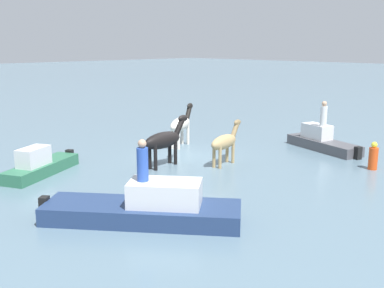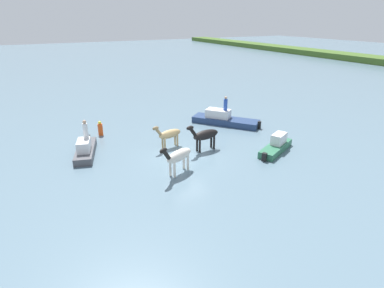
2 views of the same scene
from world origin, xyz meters
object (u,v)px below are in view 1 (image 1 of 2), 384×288
object	(u,v)px
boat_dinghy_port	(41,167)
buoy_channel_marker	(373,157)
horse_mid_herd	(181,124)
horse_pinto_flank	(225,142)
boat_tender_starboard	(322,143)
person_helmsman_aft	(324,115)
horse_chestnut_trailing	(164,140)
person_spotter_bow	(143,162)
boat_skiff_near	(146,211)

from	to	relation	value
boat_dinghy_port	buoy_channel_marker	world-z (taller)	boat_dinghy_port
horse_mid_herd	buoy_channel_marker	world-z (taller)	horse_mid_herd
boat_dinghy_port	buoy_channel_marker	xyz separation A→B (m)	(-8.79, -9.84, 0.21)
horse_pinto_flank	boat_dinghy_port	distance (m)	7.41
horse_mid_herd	boat_dinghy_port	bearing A→B (deg)	154.89
buoy_channel_marker	boat_tender_starboard	bearing A→B (deg)	-28.39
person_helmsman_aft	horse_chestnut_trailing	bearing A→B (deg)	66.02
person_helmsman_aft	person_spotter_bow	bearing A→B (deg)	94.34
boat_skiff_near	boat_tender_starboard	distance (m)	11.73
horse_pinto_flank	boat_skiff_near	distance (m)	6.77
horse_pinto_flank	boat_dinghy_port	xyz separation A→B (m)	(4.08, 6.15, -0.68)
boat_dinghy_port	person_helmsman_aft	distance (m)	12.79
boat_tender_starboard	person_spotter_bow	size ratio (longest dim) A/B	3.53
boat_skiff_near	horse_pinto_flank	bearing A→B (deg)	73.22
boat_tender_starboard	person_helmsman_aft	xyz separation A→B (m)	(-0.08, 0.19, 1.41)
horse_chestnut_trailing	horse_pinto_flank	distance (m)	2.52
horse_chestnut_trailing	person_helmsman_aft	size ratio (longest dim) A/B	2.18
boat_dinghy_port	buoy_channel_marker	bearing A→B (deg)	112.21
horse_mid_herd	person_spotter_bow	xyz separation A→B (m)	(-6.29, 7.47, 0.66)
boat_skiff_near	person_helmsman_aft	size ratio (longest dim) A/B	4.52
boat_tender_starboard	buoy_channel_marker	size ratio (longest dim) A/B	3.68
person_helmsman_aft	horse_mid_herd	bearing A→B (deg)	37.07
horse_pinto_flank	person_spotter_bow	xyz separation A→B (m)	(-2.44, 6.32, 0.79)
boat_tender_starboard	buoy_channel_marker	world-z (taller)	boat_tender_starboard
horse_mid_herd	boat_skiff_near	bearing A→B (deg)	-162.86
person_helmsman_aft	buoy_channel_marker	size ratio (longest dim) A/B	1.04
horse_chestnut_trailing	boat_tender_starboard	world-z (taller)	horse_chestnut_trailing
boat_skiff_near	boat_dinghy_port	xyz separation A→B (m)	(6.55, -0.11, -0.03)
horse_pinto_flank	boat_skiff_near	size ratio (longest dim) A/B	0.43
boat_skiff_near	person_spotter_bow	size ratio (longest dim) A/B	4.52
horse_pinto_flank	horse_mid_herd	xyz separation A→B (m)	(3.85, -1.15, 0.12)
horse_chestnut_trailing	person_spotter_bow	size ratio (longest dim) A/B	2.18
horse_mid_herd	person_helmsman_aft	size ratio (longest dim) A/B	2.11
horse_pinto_flank	horse_chestnut_trailing	bearing A→B (deg)	129.34
boat_tender_starboard	horse_chestnut_trailing	bearing A→B (deg)	83.44
horse_pinto_flank	horse_mid_herd	size ratio (longest dim) A/B	0.92
boat_dinghy_port	buoy_channel_marker	distance (m)	13.19
boat_tender_starboard	buoy_channel_marker	xyz separation A→B (m)	(-3.23, 1.74, 0.21)
horse_pinto_flank	person_spotter_bow	size ratio (longest dim) A/B	1.93
boat_tender_starboard	boat_dinghy_port	size ratio (longest dim) A/B	1.14
boat_skiff_near	boat_dinghy_port	size ratio (longest dim) A/B	1.46
person_spotter_bow	person_helmsman_aft	size ratio (longest dim) A/B	1.00
horse_mid_herd	person_spotter_bow	bearing A→B (deg)	-163.22
horse_pinto_flank	horse_mid_herd	distance (m)	4.02
horse_mid_herd	horse_chestnut_trailing	bearing A→B (deg)	-167.46
horse_chestnut_trailing	buoy_channel_marker	world-z (taller)	horse_chestnut_trailing
horse_chestnut_trailing	horse_pinto_flank	size ratio (longest dim) A/B	1.13
horse_mid_herd	boat_tender_starboard	bearing A→B (deg)	-74.57
buoy_channel_marker	horse_mid_herd	bearing A→B (deg)	16.50
horse_chestnut_trailing	boat_dinghy_port	distance (m)	4.95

